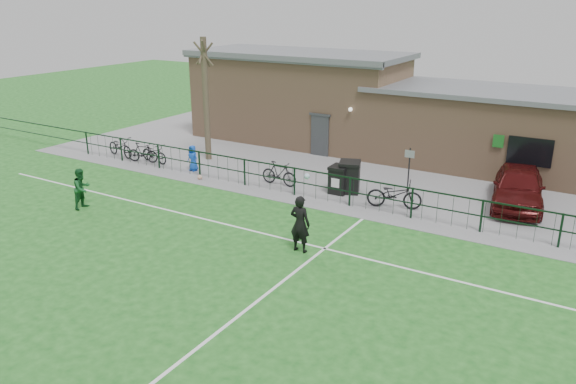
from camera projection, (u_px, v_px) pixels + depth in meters
The scene contains 21 objects.
ground at pixel (198, 284), 16.00m from camera, with size 90.00×90.00×0.00m, color #1A591B.
paving_strip at pixel (379, 168), 26.92m from camera, with size 34.00×13.00×0.02m, color slate.
pitch_line_touch at pixel (324, 203), 22.31m from camera, with size 28.00×0.10×0.01m, color white.
pitch_line_mid at pixel (273, 236), 19.24m from camera, with size 28.00×0.10×0.01m, color white.
pitch_line_perp at pixel (256, 302), 15.02m from camera, with size 0.10×16.00×0.01m, color white.
perimeter_fence at pixel (327, 187), 22.28m from camera, with size 28.00×0.10×1.20m, color black.
bare_tree at pixel (206, 100), 27.42m from camera, with size 0.30×0.30×6.00m, color #45392A.
wheelie_bin_left at pixel (350, 178), 23.36m from camera, with size 0.82×0.93×1.24m, color black.
wheelie_bin_right at pixel (340, 180), 23.29m from camera, with size 0.71×0.81×1.08m, color black.
sign_post at pixel (409, 172), 22.85m from camera, with size 0.06×0.06×2.00m, color black.
car_maroon at pixel (518, 187), 21.74m from camera, with size 1.84×4.59×1.56m, color #440C0C.
bicycle_a at pixel (120, 147), 28.66m from camera, with size 0.69×1.98×1.04m, color black.
bicycle_b at pixel (143, 153), 27.67m from camera, with size 0.46×1.62×0.97m, color black.
bicycle_c at pixel (154, 153), 27.64m from camera, with size 0.63×1.80×0.95m, color black.
bicycle_d at pixel (279, 174), 24.25m from camera, with size 0.49×1.73×1.04m, color black.
bicycle_e at pixel (394, 194), 21.59m from camera, with size 0.73×2.10×1.10m, color black.
spectator_child at pixel (193, 158), 26.28m from camera, with size 0.60×0.39×1.22m, color blue.
goalkeeper_kick at pixel (300, 223), 17.85m from camera, with size 1.99×3.53×1.88m.
outfield_player at pixel (82, 188), 21.56m from camera, with size 0.77×0.60×1.59m, color #185427.
ball_ground at pixel (200, 177), 25.17m from camera, with size 0.23×0.23×0.23m, color silver.
clubhouse at pixel (388, 110), 29.06m from camera, with size 24.25×5.40×4.96m.
Camera 1 is at (9.57, -10.88, 7.72)m, focal length 35.00 mm.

